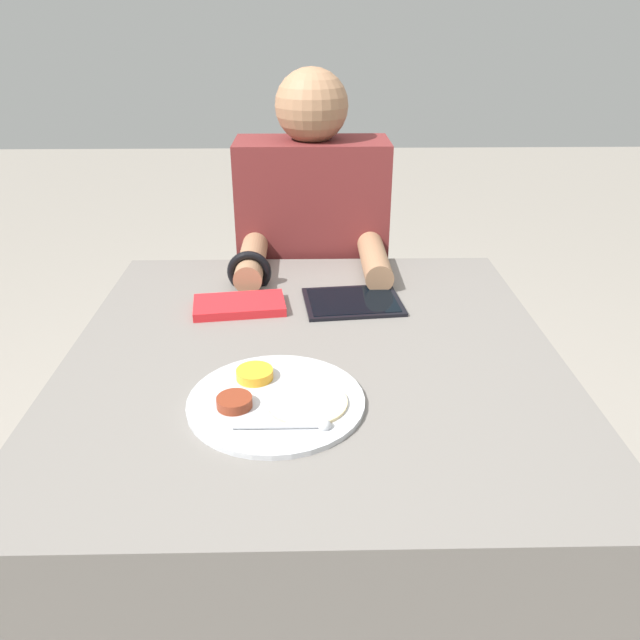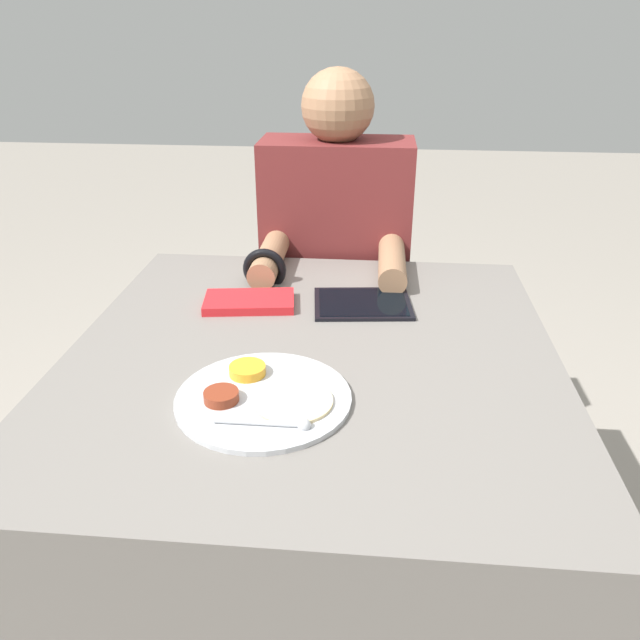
{
  "view_description": "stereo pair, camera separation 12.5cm",
  "coord_description": "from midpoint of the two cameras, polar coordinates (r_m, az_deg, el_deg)",
  "views": [
    {
      "loc": [
        -0.01,
        -1.1,
        1.37
      ],
      "look_at": [
        0.01,
        0.02,
        0.81
      ],
      "focal_mm": 35.0,
      "sensor_mm": 36.0,
      "label": 1
    },
    {
      "loc": [
        0.12,
        -1.09,
        1.37
      ],
      "look_at": [
        0.01,
        0.02,
        0.81
      ],
      "focal_mm": 35.0,
      "sensor_mm": 36.0,
      "label": 2
    }
  ],
  "objects": [
    {
      "name": "red_notebook",
      "position": [
        1.45,
        -9.84,
        1.23
      ],
      "size": [
        0.22,
        0.14,
        0.02
      ],
      "color": "silver",
      "rests_on": "dining_table"
    },
    {
      "name": "thali_tray",
      "position": [
        1.1,
        -7.35,
        -7.37
      ],
      "size": [
        0.31,
        0.31,
        0.03
      ],
      "color": "#B7BABF",
      "rests_on": "dining_table"
    },
    {
      "name": "dining_table",
      "position": [
        1.48,
        -3.09,
        -15.75
      ],
      "size": [
        0.98,
        1.04,
        0.75
      ],
      "color": "slate",
      "rests_on": "ground_plane"
    },
    {
      "name": "ground_plane",
      "position": [
        1.75,
        -2.77,
        -24.92
      ],
      "size": [
        12.0,
        12.0,
        0.0
      ],
      "primitive_type": "plane",
      "color": "gray"
    },
    {
      "name": "tablet_device",
      "position": [
        1.46,
        0.56,
        1.63
      ],
      "size": [
        0.24,
        0.2,
        0.01
      ],
      "color": "black",
      "rests_on": "dining_table"
    },
    {
      "name": "person_diner",
      "position": [
        1.9,
        -2.55,
        2.02
      ],
      "size": [
        0.43,
        0.47,
        1.24
      ],
      "color": "black",
      "rests_on": "ground_plane"
    }
  ]
}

